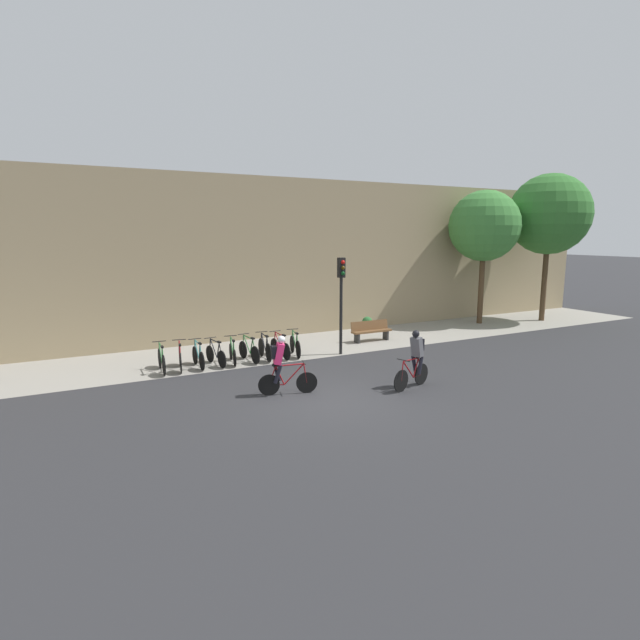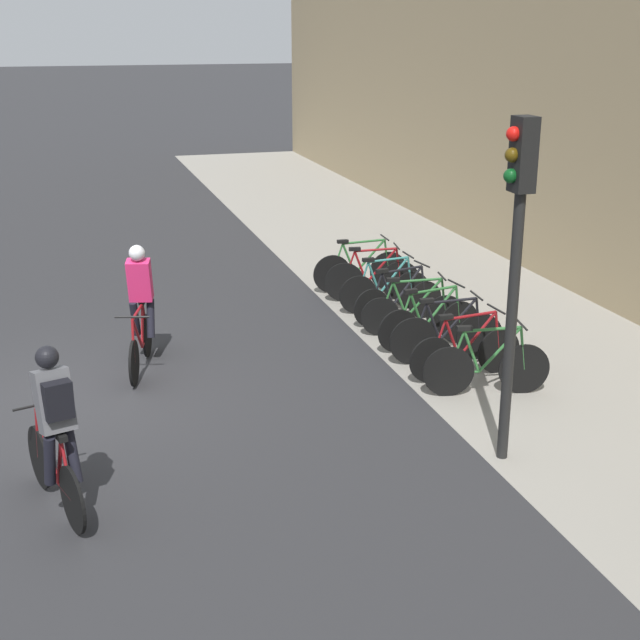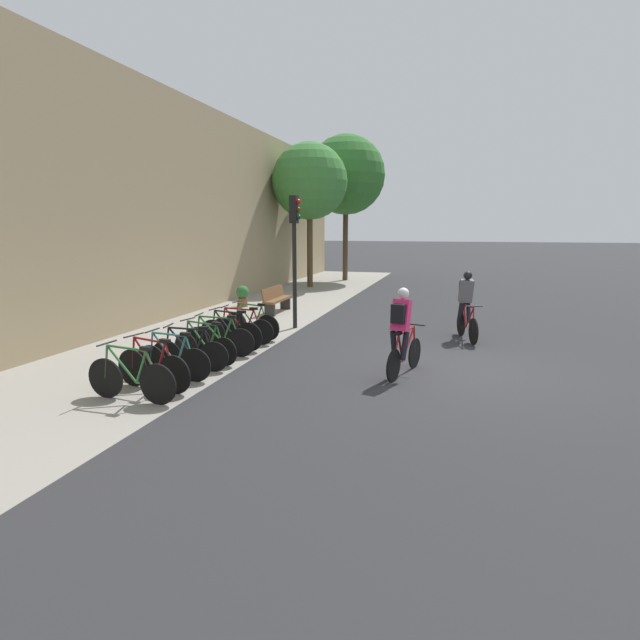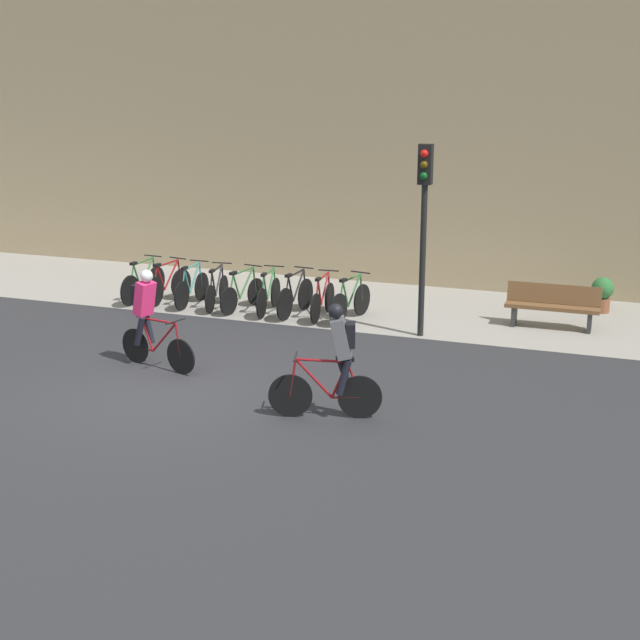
{
  "view_description": "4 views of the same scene",
  "coord_description": "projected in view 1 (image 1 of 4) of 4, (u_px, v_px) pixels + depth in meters",
  "views": [
    {
      "loc": [
        -6.41,
        -11.74,
        4.62
      ],
      "look_at": [
        1.52,
        3.37,
        1.69
      ],
      "focal_mm": 28.0,
      "sensor_mm": 36.0,
      "label": 1
    },
    {
      "loc": [
        11.17,
        0.17,
        4.62
      ],
      "look_at": [
        1.78,
        2.98,
        1.36
      ],
      "focal_mm": 50.0,
      "sensor_mm": 36.0,
      "label": 2
    },
    {
      "loc": [
        -10.36,
        0.12,
        2.87
      ],
      "look_at": [
        -0.56,
        2.9,
        0.98
      ],
      "focal_mm": 28.0,
      "sensor_mm": 36.0,
      "label": 3
    },
    {
      "loc": [
        7.09,
        -11.94,
        4.96
      ],
      "look_at": [
        2.01,
        1.97,
        0.92
      ],
      "focal_mm": 50.0,
      "sensor_mm": 36.0,
      "label": 4
    }
  ],
  "objects": [
    {
      "name": "ground",
      "position": [
        328.0,
        402.0,
        13.96
      ],
      "size": [
        200.0,
        200.0,
        0.0
      ],
      "primitive_type": "plane",
      "color": "#2B2B2D"
    },
    {
      "name": "kerb_strip",
      "position": [
        247.0,
        352.0,
        19.85
      ],
      "size": [
        44.0,
        4.5,
        0.01
      ],
      "primitive_type": "cube",
      "color": "gray",
      "rests_on": "ground"
    },
    {
      "name": "building_facade",
      "position": [
        225.0,
        259.0,
        21.47
      ],
      "size": [
        44.0,
        0.6,
        7.12
      ],
      "primitive_type": "cube",
      "color": "#9E8966",
      "rests_on": "ground"
    },
    {
      "name": "cyclist_pink",
      "position": [
        281.0,
        363.0,
        14.4
      ],
      "size": [
        1.7,
        0.62,
        1.76
      ],
      "color": "black",
      "rests_on": "ground"
    },
    {
      "name": "cyclist_grey",
      "position": [
        415.0,
        357.0,
        15.14
      ],
      "size": [
        1.65,
        0.63,
        1.78
      ],
      "color": "black",
      "rests_on": "ground"
    },
    {
      "name": "parked_bike_0",
      "position": [
        162.0,
        360.0,
        16.93
      ],
      "size": [
        0.46,
        1.76,
        0.98
      ],
      "color": "black",
      "rests_on": "ground"
    },
    {
      "name": "parked_bike_1",
      "position": [
        180.0,
        358.0,
        17.22
      ],
      "size": [
        0.46,
        1.67,
        0.98
      ],
      "color": "black",
      "rests_on": "ground"
    },
    {
      "name": "parked_bike_2",
      "position": [
        198.0,
        356.0,
        17.5
      ],
      "size": [
        0.46,
        1.61,
        0.96
      ],
      "color": "black",
      "rests_on": "ground"
    },
    {
      "name": "parked_bike_3",
      "position": [
        216.0,
        355.0,
        17.79
      ],
      "size": [
        0.46,
        1.61,
        0.95
      ],
      "color": "black",
      "rests_on": "ground"
    },
    {
      "name": "parked_bike_4",
      "position": [
        233.0,
        353.0,
        18.08
      ],
      "size": [
        0.46,
        1.63,
        0.94
      ],
      "color": "black",
      "rests_on": "ground"
    },
    {
      "name": "parked_bike_5",
      "position": [
        249.0,
        351.0,
        18.36
      ],
      "size": [
        0.46,
        1.69,
        0.96
      ],
      "color": "black",
      "rests_on": "ground"
    },
    {
      "name": "parked_bike_6",
      "position": [
        265.0,
        348.0,
        18.65
      ],
      "size": [
        0.46,
        1.69,
        0.98
      ],
      "color": "black",
      "rests_on": "ground"
    },
    {
      "name": "parked_bike_7",
      "position": [
        280.0,
        347.0,
        18.93
      ],
      "size": [
        0.46,
        1.68,
        0.96
      ],
      "color": "black",
      "rests_on": "ground"
    },
    {
      "name": "parked_bike_8",
      "position": [
        295.0,
        345.0,
        19.22
      ],
      "size": [
        0.49,
        1.66,
        0.97
      ],
      "color": "black",
      "rests_on": "ground"
    },
    {
      "name": "traffic_light_pole",
      "position": [
        341.0,
        288.0,
        19.05
      ],
      "size": [
        0.26,
        0.3,
        3.76
      ],
      "color": "black",
      "rests_on": "ground"
    },
    {
      "name": "bench",
      "position": [
        371.0,
        330.0,
        21.81
      ],
      "size": [
        1.88,
        0.44,
        0.89
      ],
      "color": "brown",
      "rests_on": "ground"
    },
    {
      "name": "street_tree_0",
      "position": [
        484.0,
        226.0,
        25.45
      ],
      "size": [
        3.61,
        3.61,
        6.86
      ],
      "color": "#4C3823",
      "rests_on": "ground"
    },
    {
      "name": "street_tree_1",
      "position": [
        549.0,
        215.0,
        26.21
      ],
      "size": [
        4.21,
        4.21,
        7.77
      ],
      "color": "#4C3823",
      "rests_on": "ground"
    },
    {
      "name": "potted_plant",
      "position": [
        367.0,
        324.0,
        23.67
      ],
      "size": [
        0.48,
        0.48,
        0.78
      ],
      "color": "brown",
      "rests_on": "ground"
    }
  ]
}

